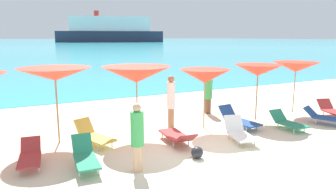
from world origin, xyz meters
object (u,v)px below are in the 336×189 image
object	(u,v)px
cruise_ship	(110,31)
umbrella_5	(296,67)
lounge_chair_7	(239,132)
beachgoer_1	(208,93)
lounge_chair_9	(333,110)
umbrella_1	(55,74)
beachgoer_0	(171,100)
lounge_chair_3	(325,117)
lounge_chair_2	(177,136)
umbrella_4	(258,70)
umbrella_3	(205,76)
lounge_chair_4	(85,156)
lounge_chair_0	(30,155)
lounge_chair_8	(94,135)
lounge_chair_1	(288,122)
umbrella_2	(136,75)
beach_ball	(197,152)
lounge_chair_5	(238,119)
beachgoer_2	(137,136)

from	to	relation	value
cruise_ship	umbrella_5	bearing A→B (deg)	-89.52
lounge_chair_7	beachgoer_1	world-z (taller)	beachgoer_1
lounge_chair_7	lounge_chair_9	bearing A→B (deg)	22.72
umbrella_1	beachgoer_0	distance (m)	4.02
umbrella_1	lounge_chair_3	bearing A→B (deg)	-14.11
lounge_chair_2	lounge_chair_9	xyz separation A→B (m)	(7.40, 0.10, 0.00)
umbrella_4	beachgoer_0	world-z (taller)	umbrella_4
umbrella_3	umbrella_1	bearing A→B (deg)	172.63
lounge_chair_4	lounge_chair_9	xyz separation A→B (m)	(10.32, 0.61, -0.05)
lounge_chair_0	lounge_chair_4	xyz separation A→B (m)	(1.25, -0.72, 0.03)
lounge_chair_7	lounge_chair_8	distance (m)	4.56
lounge_chair_3	lounge_chair_9	bearing A→B (deg)	2.56
umbrella_3	umbrella_4	distance (m)	2.47
lounge_chair_1	lounge_chair_7	world-z (taller)	lounge_chair_7
umbrella_3	umbrella_5	distance (m)	4.81
umbrella_2	beachgoer_0	distance (m)	1.76
lounge_chair_3	beach_ball	distance (m)	6.13
umbrella_3	beachgoer_0	distance (m)	1.47
umbrella_3	lounge_chair_2	bearing A→B (deg)	-146.32
lounge_chair_3	lounge_chair_5	distance (m)	3.38
lounge_chair_0	lounge_chair_5	world-z (taller)	lounge_chair_5
umbrella_2	beach_ball	world-z (taller)	umbrella_2
umbrella_5	lounge_chair_5	world-z (taller)	umbrella_5
umbrella_1	lounge_chair_0	distance (m)	2.61
umbrella_4	lounge_chair_2	xyz separation A→B (m)	(-4.18, -1.15, -1.72)
lounge_chair_2	lounge_chair_5	distance (m)	2.92
lounge_chair_0	lounge_chair_3	bearing A→B (deg)	2.07
lounge_chair_1	lounge_chair_4	bearing A→B (deg)	179.98
umbrella_1	umbrella_3	xyz separation A→B (m)	(4.96, -0.64, -0.27)
umbrella_4	lounge_chair_5	world-z (taller)	umbrella_4
lounge_chair_1	lounge_chair_5	distance (m)	1.73
lounge_chair_4	lounge_chair_8	bearing A→B (deg)	73.40
lounge_chair_1	lounge_chair_3	size ratio (longest dim) A/B	0.85
lounge_chair_1	lounge_chair_3	world-z (taller)	lounge_chair_1
beachgoer_1	beachgoer_0	bearing A→B (deg)	36.88
lounge_chair_3	lounge_chair_1	bearing A→B (deg)	151.48
lounge_chair_2	beachgoer_1	world-z (taller)	beachgoer_1
umbrella_5	lounge_chair_4	distance (m)	9.77
umbrella_5	cruise_ship	bearing A→B (deg)	76.30
lounge_chair_3	lounge_chair_4	bearing A→B (deg)	156.83
lounge_chair_3	beachgoer_0	size ratio (longest dim) A/B	0.85
lounge_chair_8	umbrella_1	bearing A→B (deg)	122.52
lounge_chair_4	lounge_chair_1	bearing A→B (deg)	4.64
lounge_chair_7	lounge_chair_9	world-z (taller)	lounge_chair_7
beachgoer_1	beachgoer_2	size ratio (longest dim) A/B	0.99
lounge_chair_5	umbrella_5	bearing A→B (deg)	5.34
cruise_ship	lounge_chair_2	bearing A→B (deg)	-91.47
lounge_chair_3	beachgoer_0	distance (m)	5.88
beachgoer_0	beachgoer_2	bearing A→B (deg)	84.45
lounge_chair_0	lounge_chair_7	size ratio (longest dim) A/B	1.02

